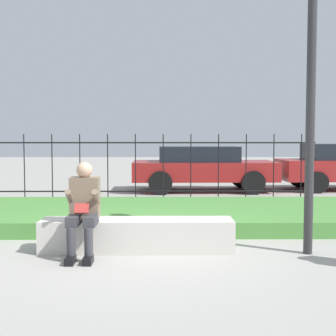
% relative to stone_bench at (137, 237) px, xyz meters
% --- Properties ---
extents(ground_plane, '(60.00, 60.00, 0.00)m').
position_rel_stone_bench_xyz_m(ground_plane, '(0.04, 0.00, -0.20)').
color(ground_plane, '#9E9B93').
extents(stone_bench, '(2.64, 0.53, 0.44)m').
position_rel_stone_bench_xyz_m(stone_bench, '(0.00, 0.00, 0.00)').
color(stone_bench, beige).
rests_on(stone_bench, ground_plane).
extents(person_seated_reader, '(0.42, 0.73, 1.24)m').
position_rel_stone_bench_xyz_m(person_seated_reader, '(-0.68, -0.30, 0.48)').
color(person_seated_reader, black).
rests_on(person_seated_reader, ground_plane).
extents(grass_berm, '(9.60, 3.16, 0.25)m').
position_rel_stone_bench_xyz_m(grass_berm, '(0.04, 2.28, -0.07)').
color(grass_berm, '#4C893D').
rests_on(grass_berm, ground_plane).
extents(iron_fence, '(7.60, 0.03, 1.64)m').
position_rel_stone_bench_xyz_m(iron_fence, '(0.04, 4.28, 0.66)').
color(iron_fence, black).
rests_on(iron_fence, ground_plane).
extents(car_parked_center, '(4.12, 2.02, 1.30)m').
position_rel_stone_bench_xyz_m(car_parked_center, '(1.49, 7.16, 0.51)').
color(car_parked_center, maroon).
rests_on(car_parked_center, ground_plane).
extents(street_lamp, '(0.28, 0.28, 3.80)m').
position_rel_stone_bench_xyz_m(street_lamp, '(2.31, -0.18, 2.15)').
color(street_lamp, '#2D2D30').
rests_on(street_lamp, ground_plane).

